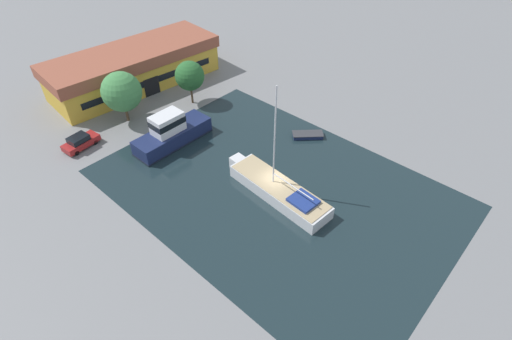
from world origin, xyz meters
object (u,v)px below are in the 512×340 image
quay_tree_near_building (190,76)px  sailboat_moored (278,189)px  quay_tree_by_water (122,92)px  small_dinghy (308,135)px  warehouse_building (134,67)px  parked_car (80,142)px  motor_cruiser (171,133)px

quay_tree_near_building → sailboat_moored: size_ratio=0.46×
quay_tree_by_water → sailboat_moored: sailboat_moored is taller
quay_tree_near_building → small_dinghy: (4.21, -17.09, -3.87)m
warehouse_building → parked_car: size_ratio=5.71×
parked_car → sailboat_moored: (9.55, -23.03, -0.03)m
quay_tree_by_water → small_dinghy: (12.98, -19.95, -3.99)m
quay_tree_near_building → parked_car: (-16.00, 1.95, -3.31)m
motor_cruiser → small_dinghy: motor_cruiser is taller
sailboat_moored → motor_cruiser: size_ratio=1.33×
warehouse_building → motor_cruiser: warehouse_building is taller
quay_tree_by_water → motor_cruiser: size_ratio=0.68×
sailboat_moored → parked_car: bearing=116.9°
quay_tree_by_water → motor_cruiser: bearing=-84.9°
sailboat_moored → motor_cruiser: 15.60m
warehouse_building → sailboat_moored: bearing=-93.0°
parked_car → sailboat_moored: size_ratio=0.34×
sailboat_moored → quay_tree_by_water: bearing=99.9°
warehouse_building → quay_tree_by_water: (-6.77, -7.52, 1.50)m
sailboat_moored → motor_cruiser: sailboat_moored is taller
quay_tree_by_water → parked_car: (-7.23, -0.91, -3.44)m
quay_tree_near_building → motor_cruiser: bearing=-145.2°
parked_car → warehouse_building: bearing=114.6°
small_dinghy → quay_tree_near_building: bearing=-120.9°
quay_tree_by_water → small_dinghy: quay_tree_by_water is taller
quay_tree_near_building → small_dinghy: 18.02m
quay_tree_by_water → parked_car: bearing=-172.8°
warehouse_building → quay_tree_near_building: (2.00, -10.38, 1.37)m
parked_car → small_dinghy: (20.21, -19.03, -0.55)m
quay_tree_near_building → sailboat_moored: bearing=-107.0°
warehouse_building → motor_cruiser: (-6.01, -15.95, -1.23)m
quay_tree_near_building → motor_cruiser: (-8.02, -5.57, -2.60)m
warehouse_building → small_dinghy: (6.21, -27.47, -2.50)m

